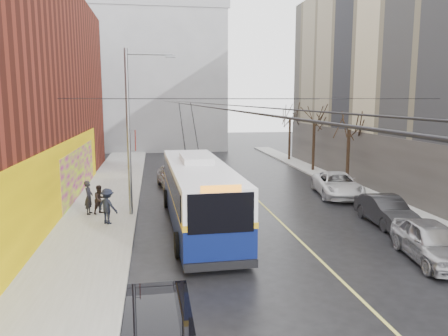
% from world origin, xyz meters
% --- Properties ---
extents(ground, '(140.00, 140.00, 0.00)m').
position_xyz_m(ground, '(0.00, 0.00, 0.00)').
color(ground, black).
rests_on(ground, ground).
extents(sidewalk_left, '(4.00, 60.00, 0.15)m').
position_xyz_m(sidewalk_left, '(-8.00, 12.00, 0.07)').
color(sidewalk_left, gray).
rests_on(sidewalk_left, ground).
extents(sidewalk_right, '(2.00, 60.00, 0.15)m').
position_xyz_m(sidewalk_right, '(9.00, 12.00, 0.07)').
color(sidewalk_right, gray).
rests_on(sidewalk_right, ground).
extents(lane_line, '(0.12, 50.00, 0.01)m').
position_xyz_m(lane_line, '(1.50, 14.00, 0.00)').
color(lane_line, '#BFB74C').
rests_on(lane_line, ground).
extents(building_far, '(20.50, 12.10, 18.00)m').
position_xyz_m(building_far, '(-6.00, 44.99, 9.02)').
color(building_far, gray).
rests_on(building_far, ground).
extents(streetlight_pole, '(2.65, 0.60, 9.00)m').
position_xyz_m(streetlight_pole, '(-6.14, 10.00, 4.85)').
color(streetlight_pole, slate).
rests_on(streetlight_pole, ground).
extents(catenary_wires, '(18.00, 60.00, 0.22)m').
position_xyz_m(catenary_wires, '(-2.54, 14.77, 6.25)').
color(catenary_wires, black).
extents(tree_near, '(3.20, 3.20, 6.40)m').
position_xyz_m(tree_near, '(9.00, 16.00, 4.98)').
color(tree_near, black).
rests_on(tree_near, ground).
extents(tree_mid, '(3.20, 3.20, 6.68)m').
position_xyz_m(tree_mid, '(9.00, 23.00, 5.25)').
color(tree_mid, black).
rests_on(tree_mid, ground).
extents(tree_far, '(3.20, 3.20, 6.57)m').
position_xyz_m(tree_far, '(9.00, 30.00, 5.14)').
color(tree_far, black).
rests_on(tree_far, ground).
extents(puddle, '(2.25, 3.73, 0.01)m').
position_xyz_m(puddle, '(-5.08, -0.91, 0.00)').
color(puddle, black).
rests_on(puddle, ground).
extents(pigeons_flying, '(3.30, 1.18, 1.33)m').
position_xyz_m(pigeons_flying, '(-1.70, 9.23, 6.55)').
color(pigeons_flying, slate).
extents(trolleybus, '(3.31, 13.10, 6.17)m').
position_xyz_m(trolleybus, '(-2.81, 7.60, 1.71)').
color(trolleybus, '#091345').
rests_on(trolleybus, ground).
extents(parked_car_a, '(2.62, 4.94, 1.60)m').
position_xyz_m(parked_car_a, '(5.80, 1.32, 0.80)').
color(parked_car_a, '#9A999E').
rests_on(parked_car_a, ground).
extents(parked_car_b, '(1.75, 4.53, 1.47)m').
position_xyz_m(parked_car_b, '(6.69, 6.40, 0.74)').
color(parked_car_b, black).
rests_on(parked_car_b, ground).
extents(parked_car_c, '(3.46, 5.92, 1.55)m').
position_xyz_m(parked_car_c, '(7.00, 13.15, 0.77)').
color(parked_car_c, silver).
rests_on(parked_car_c, ground).
extents(following_car, '(2.54, 5.01, 1.63)m').
position_xyz_m(following_car, '(-3.69, 17.92, 0.82)').
color(following_car, '#B0B0B5').
rests_on(following_car, ground).
extents(pedestrian_a, '(0.51, 0.72, 1.84)m').
position_xyz_m(pedestrian_a, '(-8.56, 10.38, 1.07)').
color(pedestrian_a, black).
rests_on(pedestrian_a, sidewalk_left).
extents(pedestrian_b, '(0.98, 0.97, 1.59)m').
position_xyz_m(pedestrian_b, '(-7.97, 10.34, 0.95)').
color(pedestrian_b, black).
rests_on(pedestrian_b, sidewalk_left).
extents(pedestrian_c, '(1.34, 1.24, 1.81)m').
position_xyz_m(pedestrian_c, '(-7.36, 8.27, 1.05)').
color(pedestrian_c, black).
rests_on(pedestrian_c, sidewalk_left).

